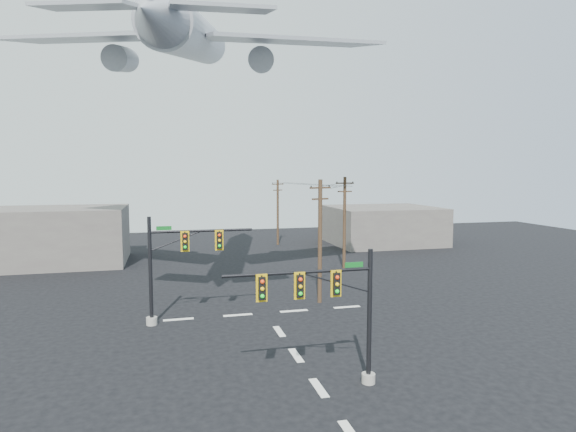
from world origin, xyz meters
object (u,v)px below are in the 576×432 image
object	(u,v)px
utility_pole_a	(320,239)
signal_mast_far	(173,266)
airliner	(191,38)
utility_pole_c	(278,211)
utility_pole_b	(344,221)
signal_mast_near	(334,310)

from	to	relation	value
utility_pole_a	signal_mast_far	bearing A→B (deg)	174.69
airliner	signal_mast_far	bearing A→B (deg)	176.98
utility_pole_c	airliner	world-z (taller)	airliner
utility_pole_a	airliner	bearing A→B (deg)	135.82
signal_mast_far	utility_pole_c	xyz separation A→B (m)	(14.02, 30.90, 0.79)
airliner	utility_pole_c	bearing A→B (deg)	-15.32
utility_pole_a	utility_pole_b	bearing A→B (deg)	42.96
signal_mast_near	utility_pole_c	xyz separation A→B (m)	(7.09, 42.28, 0.93)
signal_mast_near	utility_pole_b	xyz separation A→B (m)	(10.06, 25.20, 1.23)
signal_mast_far	signal_mast_near	bearing A→B (deg)	-58.65
signal_mast_far	airliner	xyz separation A→B (m)	(1.78, 6.81, 16.21)
signal_mast_near	airliner	xyz separation A→B (m)	(-5.15, 18.19, 16.36)
utility_pole_b	utility_pole_a	bearing A→B (deg)	-117.50
signal_mast_near	signal_mast_far	xyz separation A→B (m)	(-6.93, 11.38, 0.14)
utility_pole_a	airliner	world-z (taller)	airliner
utility_pole_b	signal_mast_far	bearing A→B (deg)	-139.50
signal_mast_near	airliner	distance (m)	25.00
utility_pole_a	signal_mast_near	bearing A→B (deg)	-123.49
signal_mast_near	utility_pole_b	size ratio (longest dim) A/B	0.76
utility_pole_b	airliner	distance (m)	22.57
signal_mast_near	signal_mast_far	size ratio (longest dim) A/B	1.01
signal_mast_far	utility_pole_c	bearing A→B (deg)	65.59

